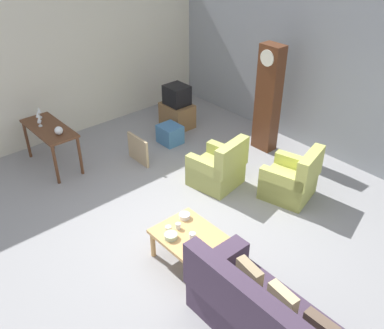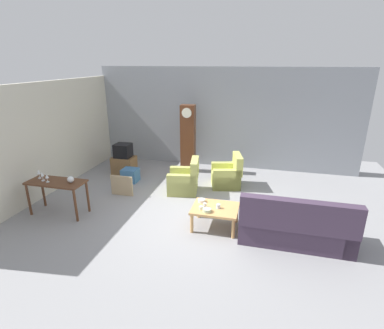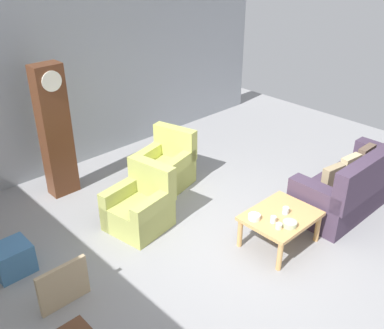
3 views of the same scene
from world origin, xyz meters
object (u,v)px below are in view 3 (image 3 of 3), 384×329
Objects in this scene: grandfather_clock at (55,132)px; cup_cream_tall at (279,226)px; couch_floral at (354,185)px; armchair_olive_near at (140,208)px; armchair_olive_far at (166,167)px; cup_blue_rimmed at (286,210)px; cup_white_porcelain at (273,219)px; bowl_shallow_green at (290,224)px; bowl_white_stacked at (254,217)px; framed_picture_leaning at (64,285)px; storage_box_blue at (12,259)px; coffee_table_wood at (280,219)px.

grandfather_clock reaches higher than cup_cream_tall.
couch_floral reaches higher than armchair_olive_near.
grandfather_clock reaches higher than armchair_olive_far.
couch_floral is at bearing -6.60° from cup_blue_rimmed.
couch_floral is 1.82m from cup_white_porcelain.
couch_floral is 1.73m from bowl_shallow_green.
cup_blue_rimmed reaches higher than bowl_white_stacked.
couch_floral is 11.66× the size of bowl_shallow_green.
cup_cream_tall is at bearing 178.87° from couch_floral.
cup_cream_tall reaches higher than bowl_white_stacked.
framed_picture_leaning reaches higher than bowl_shallow_green.
armchair_olive_near reaches higher than cup_white_porcelain.
cup_white_porcelain is at bearing -36.68° from storage_box_blue.
grandfather_clock reaches higher than bowl_shallow_green.
framed_picture_leaning is 2.65m from cup_cream_tall.
armchair_olive_near reaches higher than framed_picture_leaning.
armchair_olive_far is 2.28m from coffee_table_wood.
armchair_olive_near is at bearing 124.61° from coffee_table_wood.
couch_floral is at bearing -56.51° from armchair_olive_far.
coffee_table_wood reaches higher than storage_box_blue.
cup_white_porcelain reaches higher than cup_cream_tall.
armchair_olive_near is at bearing -10.49° from storage_box_blue.
storage_box_blue is 5.19× the size of cup_white_porcelain.
bowl_white_stacked is 0.87× the size of bowl_shallow_green.
bowl_shallow_green is at bearing -25.76° from cup_cream_tall.
grandfather_clock is 3.74m from bowl_shallow_green.
armchair_olive_near is at bearing -78.47° from grandfather_clock.
armchair_olive_near is 1.87m from cup_white_porcelain.
bowl_white_stacked is (-0.40, 0.20, -0.01)m from cup_blue_rimmed.
bowl_shallow_green is at bearing -25.91° from framed_picture_leaning.
framed_picture_leaning is 6.91× the size of cup_white_porcelain.
bowl_shallow_green is (0.97, -1.83, 0.19)m from armchair_olive_near.
framed_picture_leaning is at bearing 159.44° from coffee_table_wood.
framed_picture_leaning is at bearing -153.80° from armchair_olive_far.
cup_blue_rimmed is at bearing -33.77° from storage_box_blue.
couch_floral is 1.87m from cup_cream_tall.
cup_white_porcelain is at bearing -69.47° from grandfather_clock.
bowl_shallow_green is at bearing -62.00° from armchair_olive_near.
armchair_olive_near is 2.08m from bowl_shallow_green.
grandfather_clock is at bearing 131.49° from couch_floral.
framed_picture_leaning is at bearing 159.48° from cup_blue_rimmed.
grandfather_clock is (-3.03, 3.42, 0.70)m from couch_floral.
grandfather_clock is at bearing 145.65° from armchair_olive_far.
cup_white_porcelain is (-0.22, -0.03, 0.11)m from coffee_table_wood.
grandfather_clock is at bearing 61.53° from framed_picture_leaning.
bowl_shallow_green is (-1.72, -0.03, 0.14)m from couch_floral.
couch_floral is 4.92m from storage_box_blue.
cup_cream_tall is (2.38, -1.16, 0.23)m from framed_picture_leaning.
framed_picture_leaning is (-4.24, 1.19, -0.09)m from couch_floral.
coffee_table_wood is (0.04, -2.27, 0.09)m from armchair_olive_far.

